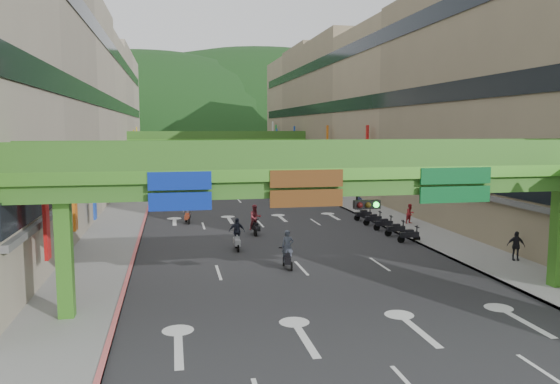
{
  "coord_description": "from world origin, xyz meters",
  "views": [
    {
      "loc": [
        -6.76,
        -16.18,
        7.62
      ],
      "look_at": [
        0.0,
        18.0,
        3.5
      ],
      "focal_mm": 35.0,
      "sensor_mm": 36.0,
      "label": 1
    }
  ],
  "objects": [
    {
      "name": "ground",
      "position": [
        0.0,
        0.0,
        0.0
      ],
      "size": [
        320.0,
        320.0,
        0.0
      ],
      "primitive_type": "plane",
      "color": "black",
      "rests_on": "ground"
    },
    {
      "name": "road_slab",
      "position": [
        0.0,
        50.0,
        0.01
      ],
      "size": [
        18.0,
        140.0,
        0.02
      ],
      "primitive_type": "cube",
      "color": "#28282B",
      "rests_on": "ground"
    },
    {
      "name": "sidewalk_left",
      "position": [
        -11.0,
        50.0,
        0.07
      ],
      "size": [
        4.0,
        140.0,
        0.15
      ],
      "primitive_type": "cube",
      "color": "gray",
      "rests_on": "ground"
    },
    {
      "name": "sidewalk_right",
      "position": [
        11.0,
        50.0,
        0.07
      ],
      "size": [
        4.0,
        140.0,
        0.15
      ],
      "primitive_type": "cube",
      "color": "gray",
      "rests_on": "ground"
    },
    {
      "name": "curb_left",
      "position": [
        -9.1,
        50.0,
        0.09
      ],
      "size": [
        0.2,
        140.0,
        0.18
      ],
      "primitive_type": "cube",
      "color": "#CC5959",
      "rests_on": "ground"
    },
    {
      "name": "curb_right",
      "position": [
        9.1,
        50.0,
        0.09
      ],
      "size": [
        0.2,
        140.0,
        0.18
      ],
      "primitive_type": "cube",
      "color": "gray",
      "rests_on": "ground"
    },
    {
      "name": "building_row_left",
      "position": [
        -18.93,
        50.0,
        9.46
      ],
      "size": [
        12.8,
        95.0,
        19.0
      ],
      "color": "#9E937F",
      "rests_on": "ground"
    },
    {
      "name": "building_row_right",
      "position": [
        18.93,
        50.0,
        9.46
      ],
      "size": [
        12.8,
        95.0,
        19.0
      ],
      "color": "gray",
      "rests_on": "ground"
    },
    {
      "name": "overpass_near",
      "position": [
        0.93,
        5.38,
        5.21
      ],
      "size": [
        28.0,
        12.27,
        7.1
      ],
      "color": "#4C9E2D",
      "rests_on": "ground"
    },
    {
      "name": "overpass_far",
      "position": [
        0.0,
        65.0,
        5.4
      ],
      "size": [
        28.0,
        2.2,
        7.1
      ],
      "color": "#4C9E2D",
      "rests_on": "ground"
    },
    {
      "name": "hill_left",
      "position": [
        -15.0,
        160.0,
        0.0
      ],
      "size": [
        168.0,
        140.0,
        112.0
      ],
      "primitive_type": "ellipsoid",
      "color": "#1C4419",
      "rests_on": "ground"
    },
    {
      "name": "hill_right",
      "position": [
        25.0,
        180.0,
        0.0
      ],
      "size": [
        208.0,
        176.0,
        128.0
      ],
      "primitive_type": "ellipsoid",
      "color": "#1C4419",
      "rests_on": "ground"
    },
    {
      "name": "bunting_string",
      "position": [
        0.0,
        30.0,
        5.96
      ],
      "size": [
        26.0,
        0.36,
        0.47
      ],
      "color": "black",
      "rests_on": "ground"
    },
    {
      "name": "scooter_rider_near",
      "position": [
        -0.74,
        12.14,
        0.99
      ],
      "size": [
        0.74,
        1.59,
        2.11
      ],
      "color": "black",
      "rests_on": "ground"
    },
    {
      "name": "scooter_rider_mid",
      "position": [
        -1.06,
        21.72,
        1.14
      ],
      "size": [
        0.99,
        1.6,
        2.18
      ],
      "color": "black",
      "rests_on": "ground"
    },
    {
      "name": "scooter_rider_left",
      "position": [
        -2.92,
        17.11,
        1.03
      ],
      "size": [
        1.0,
        1.6,
        2.05
      ],
      "color": "#9A99A0",
      "rests_on": "ground"
    },
    {
      "name": "scooter_rider_far",
      "position": [
        -5.66,
        27.49,
        0.92
      ],
      "size": [
        0.8,
        1.6,
        1.85
      ],
      "color": "maroon",
      "rests_on": "ground"
    },
    {
      "name": "parked_scooter_row",
      "position": [
        8.58,
        21.53,
        0.52
      ],
      "size": [
        1.6,
        9.35,
        1.08
      ],
      "color": "black",
      "rests_on": "ground"
    },
    {
      "name": "car_silver",
      "position": [
        -7.0,
        46.21,
        0.67
      ],
      "size": [
        1.66,
        4.15,
        1.34
      ],
      "primitive_type": "imported",
      "rotation": [
        0.0,
        0.0,
        0.06
      ],
      "color": "gray",
      "rests_on": "ground"
    },
    {
      "name": "car_yellow",
      "position": [
        5.39,
        58.89,
        0.76
      ],
      "size": [
        2.34,
        4.63,
        1.51
      ],
      "primitive_type": "imported",
      "rotation": [
        0.0,
        0.0,
        0.13
      ],
      "color": "yellow",
      "rests_on": "ground"
    },
    {
      "name": "pedestrian_red",
      "position": [
        11.42,
        23.2,
        0.78
      ],
      "size": [
        0.91,
        0.81,
        1.56
      ],
      "primitive_type": "imported",
      "rotation": [
        0.0,
        0.0,
        0.35
      ],
      "color": "maroon",
      "rests_on": "ground"
    },
    {
      "name": "pedestrian_dark",
      "position": [
        12.2,
        10.9,
        0.83
      ],
      "size": [
        1.05,
        0.71,
        1.66
      ],
      "primitive_type": "imported",
      "rotation": [
        0.0,
        0.0,
        -0.34
      ],
      "color": "black",
      "rests_on": "ground"
    },
    {
      "name": "pedestrian_blue",
      "position": [
        9.92,
        30.97,
        0.8
      ],
      "size": [
        0.76,
        0.5,
        1.6
      ],
      "primitive_type": "imported",
      "rotation": [
        0.0,
        0.0,
        3.17
      ],
      "color": "#2A2F52",
      "rests_on": "ground"
    }
  ]
}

